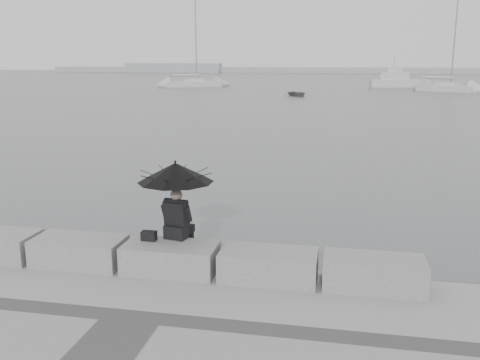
% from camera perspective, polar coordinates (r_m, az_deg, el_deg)
% --- Properties ---
extents(ground, '(360.00, 360.00, 0.00)m').
position_cam_1_polar(ground, '(10.03, -6.46, -11.38)').
color(ground, '#4C4F52').
rests_on(ground, ground).
extents(stone_block_left, '(1.60, 0.80, 0.50)m').
position_cam_1_polar(stone_block_left, '(10.00, -16.76, -7.31)').
color(stone_block_left, slate).
rests_on(stone_block_left, promenade).
extents(stone_block_centre, '(1.60, 0.80, 0.50)m').
position_cam_1_polar(stone_block_centre, '(9.35, -7.41, -8.28)').
color(stone_block_centre, slate).
rests_on(stone_block_centre, promenade).
extents(stone_block_right, '(1.60, 0.80, 0.50)m').
position_cam_1_polar(stone_block_right, '(8.98, 3.07, -9.09)').
color(stone_block_right, slate).
rests_on(stone_block_right, promenade).
extents(stone_block_far_right, '(1.60, 0.80, 0.50)m').
position_cam_1_polar(stone_block_far_right, '(8.92, 14.09, -9.63)').
color(stone_block_far_right, slate).
rests_on(stone_block_far_right, promenade).
extents(seated_person, '(1.33, 1.33, 1.39)m').
position_cam_1_polar(seated_person, '(9.31, -6.90, -0.06)').
color(seated_person, black).
rests_on(seated_person, stone_block_centre).
extents(bag, '(0.26, 0.15, 0.17)m').
position_cam_1_polar(bag, '(9.49, -9.69, -5.89)').
color(bag, black).
rests_on(bag, stone_block_centre).
extents(distant_landmass, '(180.00, 8.00, 2.80)m').
position_cam_1_polar(distant_landmass, '(163.62, 7.51, 11.57)').
color(distant_landmass, '#9DA0A3').
rests_on(distant_landmass, ground).
extents(sailboat_left, '(8.46, 6.22, 12.90)m').
position_cam_1_polar(sailboat_left, '(81.68, -5.00, 10.24)').
color(sailboat_left, silver).
rests_on(sailboat_left, ground).
extents(sailboat_right, '(7.40, 6.07, 12.90)m').
position_cam_1_polar(sailboat_right, '(74.06, 21.21, 9.19)').
color(sailboat_right, silver).
rests_on(sailboat_right, ground).
extents(motor_cruiser, '(8.59, 3.83, 4.50)m').
position_cam_1_polar(motor_cruiser, '(83.90, 16.58, 10.09)').
color(motor_cruiser, silver).
rests_on(motor_cruiser, ground).
extents(dinghy, '(3.47, 3.09, 0.56)m').
position_cam_1_polar(dinghy, '(61.51, 6.13, 9.17)').
color(dinghy, gray).
rests_on(dinghy, ground).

